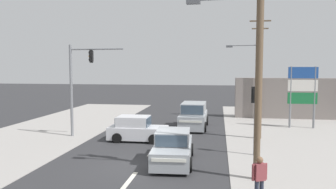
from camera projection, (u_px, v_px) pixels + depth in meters
ground_plane at (140, 167)px, 14.95m from camera, size 140.00×140.00×0.00m
lane_dash_near at (128, 182)px, 12.98m from camera, size 0.20×2.40×0.01m
lane_dash_mid at (153, 150)px, 17.91m from camera, size 0.20×2.40×0.01m
lane_dash_far at (167, 132)px, 22.83m from camera, size 0.20×2.40×0.01m
kerb_right_verge at (335, 163)px, 15.54m from camera, size 10.00×44.00×0.02m
kerb_left_verge at (22, 141)px, 20.19m from camera, size 8.00×40.00×0.02m
utility_pole_foreground_right at (256, 45)px, 12.82m from camera, size 3.78×0.37×10.05m
utility_pole_midground_right at (261, 50)px, 20.38m from camera, size 1.80×0.26×10.76m
utility_pole_background_right at (258, 64)px, 28.51m from camera, size 3.78×0.60×8.98m
traffic_signal_mast at (79, 78)px, 21.21m from camera, size 3.69×0.44×6.00m
pedestal_signal_right_kerb at (255, 109)px, 16.72m from camera, size 0.44×0.29×3.56m
shopping_plaza_sign at (303, 88)px, 24.26m from camera, size 2.10×0.16×4.60m
shopfront_wall_far at (304, 98)px, 28.88m from camera, size 12.00×1.00×3.60m
suv_receding_far at (193, 116)px, 24.51m from camera, size 2.11×4.56×1.90m
sedan_crossing_left at (173, 148)px, 15.56m from camera, size 2.08×4.32×1.56m
hatchback_oncoming_near at (137, 129)px, 20.25m from camera, size 3.65×1.79×1.53m
pedestrian_at_kerb at (259, 178)px, 10.73m from camera, size 0.52×0.35×1.63m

